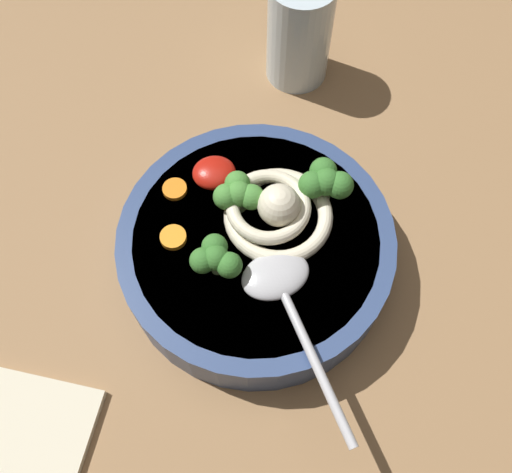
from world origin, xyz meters
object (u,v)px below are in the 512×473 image
at_px(noodle_pile, 274,211).
at_px(folded_napkin, 11,452).
at_px(soup_spoon, 282,289).
at_px(drinking_glass, 299,32).
at_px(soup_bowl, 256,249).

distance_m(noodle_pile, folded_napkin, 0.30).
height_order(soup_spoon, drinking_glass, drinking_glass).
distance_m(soup_bowl, noodle_pile, 0.05).
bearing_deg(folded_napkin, noodle_pile, -146.44).
bearing_deg(noodle_pile, soup_spoon, 86.35).
xyz_separation_m(soup_spoon, folded_napkin, (0.24, 0.09, -0.06)).
relative_size(noodle_pile, drinking_glass, 0.91).
relative_size(noodle_pile, soup_spoon, 0.62).
xyz_separation_m(soup_bowl, noodle_pile, (-0.02, -0.02, 0.04)).
relative_size(drinking_glass, folded_napkin, 0.93).
distance_m(drinking_glass, folded_napkin, 0.50).
xyz_separation_m(soup_bowl, soup_spoon, (-0.01, 0.06, 0.03)).
bearing_deg(noodle_pile, drinking_glass, -105.88).
relative_size(soup_bowl, noodle_pile, 2.33).
bearing_deg(drinking_glass, noodle_pile, 74.12).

